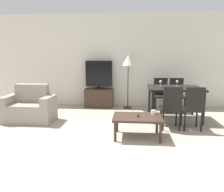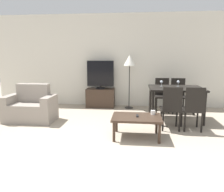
{
  "view_description": "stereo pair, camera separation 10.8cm",
  "coord_description": "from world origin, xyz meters",
  "px_view_note": "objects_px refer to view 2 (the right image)",
  "views": [
    {
      "loc": [
        0.48,
        -2.59,
        1.49
      ],
      "look_at": [
        0.09,
        1.97,
        0.65
      ],
      "focal_mm": 35.0,
      "sensor_mm": 36.0,
      "label": 1
    },
    {
      "loc": [
        0.59,
        -2.58,
        1.49
      ],
      "look_at": [
        0.09,
        1.97,
        0.65
      ],
      "focal_mm": 35.0,
      "sensor_mm": 36.0,
      "label": 2
    }
  ],
  "objects_px": {
    "tv_stand": "(101,98)",
    "dining_chair_near_right": "(193,107)",
    "wine_glass_center": "(178,82)",
    "armchair": "(31,108)",
    "remote_primary": "(137,116)",
    "coffee_table": "(137,119)",
    "wine_glass_left": "(161,82)",
    "dining_chair_far_left": "(162,93)",
    "dining_chair_near": "(171,106)",
    "dining_table": "(176,91)",
    "cup_white_near": "(153,112)",
    "dining_chair_far": "(178,94)",
    "tv": "(100,75)",
    "floor_lamp": "(130,63)"
  },
  "relations": [
    {
      "from": "dining_chair_near_right",
      "to": "wine_glass_center",
      "type": "height_order",
      "value": "wine_glass_center"
    },
    {
      "from": "tv",
      "to": "cup_white_near",
      "type": "height_order",
      "value": "tv"
    },
    {
      "from": "dining_chair_far",
      "to": "cup_white_near",
      "type": "distance_m",
      "value": 2.04
    },
    {
      "from": "dining_table",
      "to": "wine_glass_center",
      "type": "height_order",
      "value": "wine_glass_center"
    },
    {
      "from": "tv",
      "to": "dining_chair_far_left",
      "type": "relative_size",
      "value": 0.91
    },
    {
      "from": "dining_chair_near",
      "to": "cup_white_near",
      "type": "height_order",
      "value": "dining_chair_near"
    },
    {
      "from": "dining_chair_far",
      "to": "wine_glass_left",
      "type": "distance_m",
      "value": 0.94
    },
    {
      "from": "coffee_table",
      "to": "wine_glass_left",
      "type": "height_order",
      "value": "wine_glass_left"
    },
    {
      "from": "dining_table",
      "to": "wine_glass_center",
      "type": "distance_m",
      "value": 0.27
    },
    {
      "from": "floor_lamp",
      "to": "wine_glass_center",
      "type": "height_order",
      "value": "floor_lamp"
    },
    {
      "from": "floor_lamp",
      "to": "cup_white_near",
      "type": "relative_size",
      "value": 17.87
    },
    {
      "from": "coffee_table",
      "to": "wine_glass_left",
      "type": "bearing_deg",
      "value": 67.03
    },
    {
      "from": "tv_stand",
      "to": "dining_chair_near_right",
      "type": "bearing_deg",
      "value": -41.12
    },
    {
      "from": "coffee_table",
      "to": "dining_chair_near",
      "type": "relative_size",
      "value": 1.0
    },
    {
      "from": "tv",
      "to": "dining_chair_near_right",
      "type": "bearing_deg",
      "value": -41.08
    },
    {
      "from": "remote_primary",
      "to": "dining_chair_near_right",
      "type": "bearing_deg",
      "value": 22.66
    },
    {
      "from": "tv",
      "to": "dining_chair_far",
      "type": "distance_m",
      "value": 2.24
    },
    {
      "from": "armchair",
      "to": "coffee_table",
      "type": "distance_m",
      "value": 2.57
    },
    {
      "from": "tv",
      "to": "wine_glass_center",
      "type": "distance_m",
      "value": 2.24
    },
    {
      "from": "tv_stand",
      "to": "dining_chair_far",
      "type": "distance_m",
      "value": 2.2
    },
    {
      "from": "armchair",
      "to": "dining_chair_far",
      "type": "xyz_separation_m",
      "value": [
        3.56,
        1.24,
        0.19
      ]
    },
    {
      "from": "dining_chair_far_left",
      "to": "wine_glass_left",
      "type": "height_order",
      "value": "wine_glass_left"
    },
    {
      "from": "dining_chair_far_left",
      "to": "wine_glass_left",
      "type": "distance_m",
      "value": 0.78
    },
    {
      "from": "dining_chair_far_left",
      "to": "cup_white_near",
      "type": "xyz_separation_m",
      "value": [
        -0.38,
        -1.87,
        -0.06
      ]
    },
    {
      "from": "tv",
      "to": "remote_primary",
      "type": "bearing_deg",
      "value": -65.65
    },
    {
      "from": "tv_stand",
      "to": "wine_glass_left",
      "type": "height_order",
      "value": "wine_glass_left"
    },
    {
      "from": "tv_stand",
      "to": "dining_chair_near",
      "type": "height_order",
      "value": "dining_chair_near"
    },
    {
      "from": "coffee_table",
      "to": "dining_chair_far_left",
      "type": "bearing_deg",
      "value": 71.34
    },
    {
      "from": "remote_primary",
      "to": "cup_white_near",
      "type": "xyz_separation_m",
      "value": [
        0.29,
        0.16,
        0.03
      ]
    },
    {
      "from": "remote_primary",
      "to": "wine_glass_left",
      "type": "distance_m",
      "value": 1.55
    },
    {
      "from": "dining_chair_far_left",
      "to": "wine_glass_center",
      "type": "distance_m",
      "value": 0.78
    },
    {
      "from": "armchair",
      "to": "remote_primary",
      "type": "bearing_deg",
      "value": -17.95
    },
    {
      "from": "dining_chair_near",
      "to": "floor_lamp",
      "type": "relative_size",
      "value": 0.59
    },
    {
      "from": "dining_chair_near_right",
      "to": "remote_primary",
      "type": "xyz_separation_m",
      "value": [
        -1.1,
        -0.46,
        -0.09
      ]
    },
    {
      "from": "coffee_table",
      "to": "dining_table",
      "type": "height_order",
      "value": "dining_table"
    },
    {
      "from": "coffee_table",
      "to": "wine_glass_center",
      "type": "relative_size",
      "value": 6.13
    },
    {
      "from": "dining_chair_far_left",
      "to": "dining_chair_near_right",
      "type": "bearing_deg",
      "value": -74.81
    },
    {
      "from": "dining_chair_near_right",
      "to": "cup_white_near",
      "type": "bearing_deg",
      "value": -159.75
    },
    {
      "from": "dining_chair_far_left",
      "to": "dining_chair_far",
      "type": "bearing_deg",
      "value": 0.0
    },
    {
      "from": "coffee_table",
      "to": "dining_table",
      "type": "distance_m",
      "value": 1.59
    },
    {
      "from": "dining_table",
      "to": "dining_chair_near_right",
      "type": "bearing_deg",
      "value": -74.81
    },
    {
      "from": "tv_stand",
      "to": "coffee_table",
      "type": "bearing_deg",
      "value": -66.06
    },
    {
      "from": "cup_white_near",
      "to": "tv_stand",
      "type": "bearing_deg",
      "value": 121.77
    },
    {
      "from": "coffee_table",
      "to": "wine_glass_left",
      "type": "xyz_separation_m",
      "value": [
        0.58,
        1.38,
        0.52
      ]
    },
    {
      "from": "wine_glass_center",
      "to": "dining_chair_far_left",
      "type": "bearing_deg",
      "value": 115.17
    },
    {
      "from": "dining_table",
      "to": "floor_lamp",
      "type": "distance_m",
      "value": 1.64
    },
    {
      "from": "cup_white_near",
      "to": "wine_glass_center",
      "type": "distance_m",
      "value": 1.49
    },
    {
      "from": "dining_chair_far",
      "to": "dining_chair_far_left",
      "type": "relative_size",
      "value": 1.0
    },
    {
      "from": "armchair",
      "to": "dining_chair_far_left",
      "type": "bearing_deg",
      "value": 21.59
    },
    {
      "from": "dining_chair_far_left",
      "to": "wine_glass_left",
      "type": "xyz_separation_m",
      "value": [
        -0.11,
        -0.67,
        0.38
      ]
    }
  ]
}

